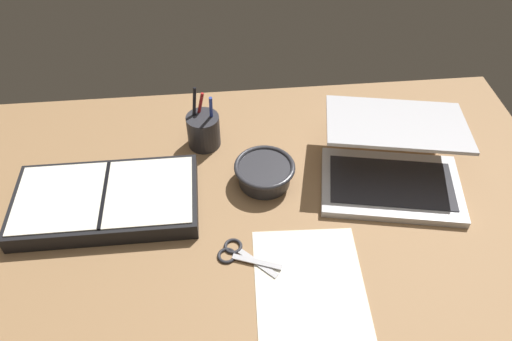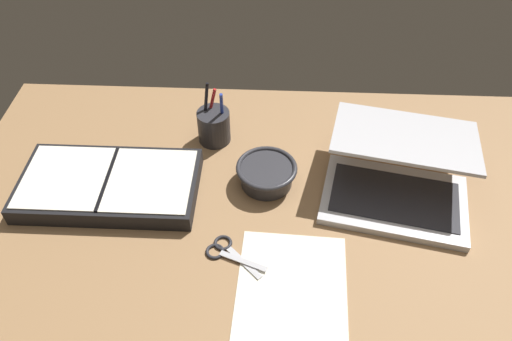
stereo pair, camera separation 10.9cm
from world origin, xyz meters
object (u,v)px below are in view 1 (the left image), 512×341
(planner, at_px, (106,200))
(scissors, at_px, (237,254))
(laptop, at_px, (393,164))
(bowl, at_px, (265,172))
(pen_cup, at_px, (203,130))

(planner, relative_size, scissors, 3.09)
(laptop, height_order, scissors, laptop)
(laptop, distance_m, planner, 0.65)
(bowl, bearing_deg, scissors, -111.41)
(laptop, bearing_deg, pen_cup, 170.40)
(laptop, xyz_separation_m, planner, (-0.65, -0.03, -0.03))
(laptop, height_order, planner, laptop)
(planner, bearing_deg, scissors, -29.23)
(scissors, bearing_deg, pen_cup, 132.42)
(planner, height_order, scissors, planner)
(bowl, distance_m, pen_cup, 0.20)
(bowl, bearing_deg, planner, -172.80)
(laptop, bearing_deg, bowl, -172.32)
(pen_cup, height_order, planner, pen_cup)
(pen_cup, distance_m, scissors, 0.35)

